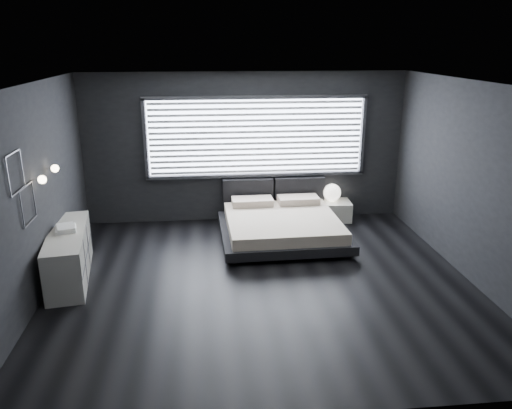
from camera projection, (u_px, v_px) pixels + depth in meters
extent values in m
plane|color=black|center=(262.00, 282.00, 7.21)|extent=(6.00, 6.00, 0.00)
plane|color=silver|center=(263.00, 83.00, 6.34)|extent=(6.00, 6.00, 0.00)
cube|color=black|center=(245.00, 148.00, 9.37)|extent=(6.00, 0.04, 2.80)
cube|color=black|center=(301.00, 281.00, 4.17)|extent=(6.00, 0.04, 2.80)
cube|color=black|center=(33.00, 196.00, 6.48)|extent=(0.04, 5.50, 2.80)
cube|color=black|center=(472.00, 183.00, 7.07)|extent=(0.04, 5.50, 2.80)
cube|color=white|center=(256.00, 137.00, 9.31)|extent=(4.00, 0.02, 1.38)
cube|color=#47474C|center=(145.00, 139.00, 9.08)|extent=(0.06, 0.08, 1.48)
cube|color=#47474C|center=(363.00, 135.00, 9.48)|extent=(0.06, 0.08, 1.48)
cube|color=#47474C|center=(256.00, 97.00, 9.05)|extent=(4.14, 0.08, 0.06)
cube|color=#47474C|center=(256.00, 175.00, 9.51)|extent=(4.14, 0.08, 0.06)
cube|color=silver|center=(256.00, 138.00, 9.25)|extent=(3.94, 0.03, 1.32)
cube|color=black|center=(248.00, 192.00, 9.53)|extent=(0.96, 0.16, 0.52)
cube|color=black|center=(299.00, 190.00, 9.63)|extent=(0.96, 0.16, 0.52)
cylinder|color=silver|center=(37.00, 180.00, 6.47)|extent=(0.10, 0.02, 0.02)
sphere|color=#FFE5B7|center=(42.00, 180.00, 6.47)|extent=(0.11, 0.11, 0.11)
cylinder|color=silver|center=(50.00, 169.00, 7.03)|extent=(0.10, 0.02, 0.02)
sphere|color=#FFE5B7|center=(55.00, 168.00, 7.04)|extent=(0.11, 0.11, 0.11)
cube|color=#47474C|center=(12.00, 153.00, 5.75)|extent=(0.01, 0.46, 0.02)
cube|color=#47474C|center=(18.00, 191.00, 5.89)|extent=(0.01, 0.46, 0.02)
cube|color=#47474C|center=(22.00, 168.00, 6.04)|extent=(0.01, 0.02, 0.46)
cube|color=#47474C|center=(8.00, 178.00, 5.60)|extent=(0.01, 0.02, 0.46)
cube|color=#47474C|center=(25.00, 186.00, 6.13)|extent=(0.01, 0.46, 0.02)
cube|color=#47474C|center=(31.00, 222.00, 6.27)|extent=(0.01, 0.46, 0.02)
cube|color=#47474C|center=(34.00, 199.00, 6.42)|extent=(0.01, 0.02, 0.46)
cube|color=#47474C|center=(22.00, 210.00, 5.98)|extent=(0.01, 0.02, 0.46)
cube|color=black|center=(234.00, 260.00, 7.83)|extent=(0.12, 0.12, 0.08)
cube|color=black|center=(347.00, 254.00, 8.05)|extent=(0.12, 0.12, 0.08)
cube|color=black|center=(227.00, 224.00, 9.38)|extent=(0.12, 0.12, 0.08)
cube|color=black|center=(321.00, 220.00, 9.60)|extent=(0.12, 0.12, 0.08)
cube|color=black|center=(282.00, 232.00, 8.68)|extent=(2.16, 2.07, 0.15)
cube|color=beige|center=(282.00, 222.00, 8.63)|extent=(1.93, 1.93, 0.19)
cube|color=beige|center=(252.00, 202.00, 9.23)|extent=(0.76, 0.42, 0.13)
cube|color=beige|center=(298.00, 200.00, 9.34)|extent=(0.76, 0.42, 0.13)
cube|color=silver|center=(334.00, 210.00, 9.68)|extent=(0.66, 0.57, 0.37)
sphere|color=white|center=(332.00, 192.00, 9.62)|extent=(0.34, 0.34, 0.34)
cube|color=silver|center=(69.00, 255.00, 7.24)|extent=(0.75, 1.85, 0.72)
cube|color=#47474C|center=(87.00, 253.00, 7.30)|extent=(0.26, 1.76, 0.70)
cube|color=white|center=(66.00, 229.00, 7.17)|extent=(0.36, 0.42, 0.04)
cube|color=white|center=(66.00, 227.00, 7.14)|extent=(0.33, 0.38, 0.03)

